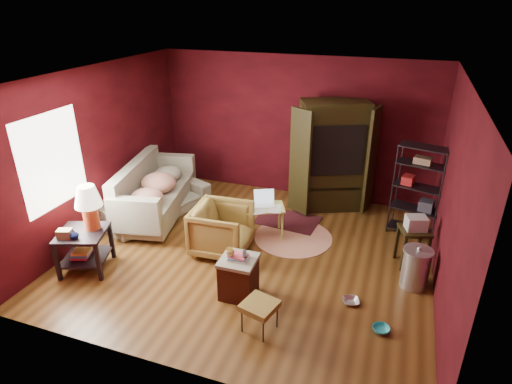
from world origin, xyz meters
The scene contains 18 objects.
room centered at (-0.04, -0.01, 1.40)m, with size 5.54×5.04×2.84m.
sofa centered at (-2.12, 0.64, 0.40)m, with size 2.05×0.60×0.80m, color gray.
armchair centered at (-0.47, -0.10, 0.44)m, with size 0.86×0.80×0.88m, color black.
pet_bowl_steel centered at (1.69, -0.71, 0.11)m, with size 0.22×0.05×0.22m, color silver.
pet_bowl_turquoise centered at (2.12, -1.13, 0.11)m, with size 0.21×0.07×0.21m, color #29B4C3.
vase centered at (-2.18, -1.41, 0.70)m, with size 0.13×0.14×0.13m, color #0C143C.
mug centered at (0.10, -1.11, 0.72)m, with size 0.12×0.10×0.12m, color #DAC06B.
side_table centered at (-2.17, -1.15, 0.79)m, with size 0.85×0.85×1.32m.
sofa_cushions centered at (-2.17, 0.60, 0.47)m, with size 1.36×2.41×0.95m.
hamper centered at (0.19, -1.05, 0.31)m, with size 0.49×0.49×0.68m.
footstool centered at (0.68, -1.60, 0.35)m, with size 0.48×0.48×0.40m.
rug_round centered at (0.50, 0.69, 0.01)m, with size 1.71×1.71×0.01m.
rug_oriental centered at (0.25, 1.24, 0.01)m, with size 1.18×0.84×0.01m.
laptop_desk centered at (0.01, 0.63, 0.49)m, with size 0.77×0.68×0.79m.
tv_armoire centered at (0.85, 2.09, 1.08)m, with size 1.51×1.24×2.08m.
wire_shelving centered at (2.41, 1.51, 0.88)m, with size 0.84×0.52×1.60m.
small_stand centered at (2.41, 0.51, 0.62)m, with size 0.53×0.53×0.83m.
trash_can centered at (2.47, -0.03, 0.30)m, with size 0.55×0.55×0.65m.
Camera 1 is at (2.02, -5.50, 3.80)m, focal length 30.00 mm.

